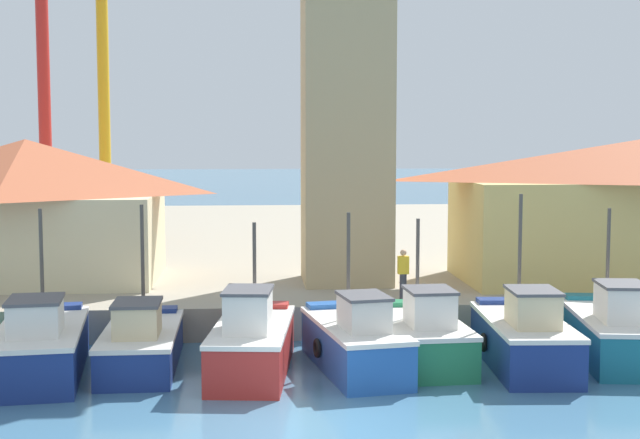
{
  "coord_description": "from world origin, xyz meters",
  "views": [
    {
      "loc": [
        -1.07,
        -18.47,
        6.17
      ],
      "look_at": [
        1.12,
        9.94,
        3.5
      ],
      "focal_mm": 50.0,
      "sensor_mm": 36.0,
      "label": 1
    }
  ],
  "objects_px": {
    "fishing_boat_far_right": "(612,332)",
    "port_crane_near": "(102,83)",
    "fishing_boat_mid_right": "(355,341)",
    "warehouse_right": "(639,208)",
    "fishing_boat_mid_left": "(141,343)",
    "fishing_boat_right_outer": "(524,337)",
    "fishing_boat_right_inner": "(422,336)",
    "clock_tower": "(347,36)",
    "fishing_boat_center": "(252,342)",
    "dock_worker_near_tower": "(403,274)",
    "fishing_boat_left_inner": "(41,346)",
    "warehouse_left": "(27,209)",
    "port_crane_far": "(46,113)"
  },
  "relations": [
    {
      "from": "fishing_boat_left_inner",
      "to": "dock_worker_near_tower",
      "type": "xyz_separation_m",
      "value": [
        10.17,
        4.28,
        1.09
      ]
    },
    {
      "from": "fishing_boat_right_inner",
      "to": "warehouse_right",
      "type": "height_order",
      "value": "warehouse_right"
    },
    {
      "from": "clock_tower",
      "to": "port_crane_near",
      "type": "xyz_separation_m",
      "value": [
        -10.49,
        13.08,
        -0.9
      ]
    },
    {
      "from": "fishing_boat_far_right",
      "to": "port_crane_near",
      "type": "bearing_deg",
      "value": 129.67
    },
    {
      "from": "fishing_boat_mid_left",
      "to": "fishing_boat_far_right",
      "type": "relative_size",
      "value": 0.93
    },
    {
      "from": "fishing_boat_mid_left",
      "to": "fishing_boat_right_inner",
      "type": "height_order",
      "value": "fishing_boat_mid_left"
    },
    {
      "from": "fishing_boat_center",
      "to": "warehouse_right",
      "type": "distance_m",
      "value": 16.11
    },
    {
      "from": "warehouse_left",
      "to": "warehouse_right",
      "type": "distance_m",
      "value": 21.78
    },
    {
      "from": "fishing_boat_mid_left",
      "to": "fishing_boat_center",
      "type": "distance_m",
      "value": 3.06
    },
    {
      "from": "fishing_boat_mid_left",
      "to": "fishing_boat_center",
      "type": "xyz_separation_m",
      "value": [
        2.95,
        -0.78,
        0.14
      ]
    },
    {
      "from": "port_crane_near",
      "to": "fishing_boat_left_inner",
      "type": "bearing_deg",
      "value": -85.32
    },
    {
      "from": "warehouse_right",
      "to": "fishing_boat_mid_left",
      "type": "bearing_deg",
      "value": -157.19
    },
    {
      "from": "fishing_boat_right_inner",
      "to": "warehouse_right",
      "type": "bearing_deg",
      "value": 37.96
    },
    {
      "from": "fishing_boat_right_inner",
      "to": "port_crane_near",
      "type": "xyz_separation_m",
      "value": [
        -11.79,
        20.54,
        7.96
      ]
    },
    {
      "from": "fishing_boat_mid_right",
      "to": "fishing_boat_right_inner",
      "type": "height_order",
      "value": "fishing_boat_mid_right"
    },
    {
      "from": "fishing_boat_right_outer",
      "to": "port_crane_far",
      "type": "bearing_deg",
      "value": 131.81
    },
    {
      "from": "fishing_boat_right_inner",
      "to": "port_crane_near",
      "type": "bearing_deg",
      "value": 119.86
    },
    {
      "from": "fishing_boat_mid_left",
      "to": "fishing_boat_mid_right",
      "type": "relative_size",
      "value": 0.97
    },
    {
      "from": "warehouse_left",
      "to": "dock_worker_near_tower",
      "type": "bearing_deg",
      "value": -21.02
    },
    {
      "from": "fishing_boat_mid_right",
      "to": "fishing_boat_mid_left",
      "type": "bearing_deg",
      "value": 172.8
    },
    {
      "from": "fishing_boat_right_outer",
      "to": "port_crane_near",
      "type": "xyz_separation_m",
      "value": [
        -14.44,
        21.12,
        7.92
      ]
    },
    {
      "from": "fishing_boat_mid_right",
      "to": "warehouse_right",
      "type": "relative_size",
      "value": 0.4
    },
    {
      "from": "fishing_boat_right_outer",
      "to": "warehouse_left",
      "type": "xyz_separation_m",
      "value": [
        -15.2,
        9.19,
        2.82
      ]
    },
    {
      "from": "dock_worker_near_tower",
      "to": "fishing_boat_right_outer",
      "type": "bearing_deg",
      "value": -59.5
    },
    {
      "from": "dock_worker_near_tower",
      "to": "fishing_boat_right_inner",
      "type": "bearing_deg",
      "value": -91.58
    },
    {
      "from": "fishing_boat_left_inner",
      "to": "port_crane_far",
      "type": "distance_m",
      "value": 19.88
    },
    {
      "from": "fishing_boat_mid_right",
      "to": "port_crane_far",
      "type": "height_order",
      "value": "port_crane_far"
    },
    {
      "from": "warehouse_right",
      "to": "dock_worker_near_tower",
      "type": "bearing_deg",
      "value": -159.33
    },
    {
      "from": "port_crane_far",
      "to": "warehouse_left",
      "type": "bearing_deg",
      "value": -81.93
    },
    {
      "from": "warehouse_right",
      "to": "fishing_boat_far_right",
      "type": "bearing_deg",
      "value": -118.22
    },
    {
      "from": "fishing_boat_mid_left",
      "to": "clock_tower",
      "type": "bearing_deg",
      "value": 49.44
    },
    {
      "from": "port_crane_near",
      "to": "dock_worker_near_tower",
      "type": "xyz_separation_m",
      "value": [
        11.89,
        -16.8,
        -6.84
      ]
    },
    {
      "from": "fishing_boat_center",
      "to": "fishing_boat_right_inner",
      "type": "distance_m",
      "value": 4.68
    },
    {
      "from": "fishing_boat_left_inner",
      "to": "clock_tower",
      "type": "bearing_deg",
      "value": 42.37
    },
    {
      "from": "fishing_boat_mid_left",
      "to": "fishing_boat_right_outer",
      "type": "distance_m",
      "value": 10.26
    },
    {
      "from": "warehouse_left",
      "to": "fishing_boat_far_right",
      "type": "bearing_deg",
      "value": -25.89
    },
    {
      "from": "fishing_boat_mid_right",
      "to": "clock_tower",
      "type": "distance_m",
      "value": 11.98
    },
    {
      "from": "port_crane_far",
      "to": "dock_worker_near_tower",
      "type": "relative_size",
      "value": 9.9
    },
    {
      "from": "fishing_boat_center",
      "to": "fishing_boat_far_right",
      "type": "distance_m",
      "value": 9.95
    },
    {
      "from": "fishing_boat_center",
      "to": "fishing_boat_mid_right",
      "type": "distance_m",
      "value": 2.71
    },
    {
      "from": "fishing_boat_mid_left",
      "to": "clock_tower",
      "type": "xyz_separation_m",
      "value": [
        6.28,
        7.34,
        8.94
      ]
    },
    {
      "from": "fishing_boat_mid_left",
      "to": "port_crane_near",
      "type": "xyz_separation_m",
      "value": [
        -4.2,
        20.43,
        8.04
      ]
    },
    {
      "from": "dock_worker_near_tower",
      "to": "port_crane_near",
      "type": "bearing_deg",
      "value": 125.29
    },
    {
      "from": "fishing_boat_far_right",
      "to": "warehouse_left",
      "type": "height_order",
      "value": "warehouse_left"
    },
    {
      "from": "fishing_boat_mid_right",
      "to": "warehouse_right",
      "type": "xyz_separation_m",
      "value": [
        11.09,
        7.76,
        2.83
      ]
    },
    {
      "from": "clock_tower",
      "to": "port_crane_near",
      "type": "relative_size",
      "value": 0.92
    },
    {
      "from": "warehouse_right",
      "to": "port_crane_near",
      "type": "distance_m",
      "value": 25.39
    },
    {
      "from": "port_crane_near",
      "to": "fishing_boat_right_inner",
      "type": "bearing_deg",
      "value": -60.14
    },
    {
      "from": "port_crane_near",
      "to": "fishing_boat_center",
      "type": "bearing_deg",
      "value": -71.35
    },
    {
      "from": "fishing_boat_right_inner",
      "to": "port_crane_far",
      "type": "xyz_separation_m",
      "value": [
        -13.87,
        17.88,
        6.46
      ]
    }
  ]
}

